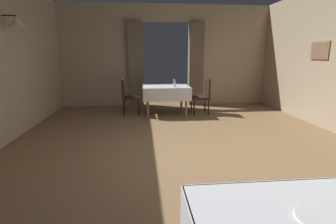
% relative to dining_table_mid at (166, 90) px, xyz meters
% --- Properties ---
extents(ground, '(10.08, 10.08, 0.00)m').
position_rel_dining_table_mid_xyz_m(ground, '(0.13, -2.91, -0.64)').
color(ground, olive).
extents(wall_back, '(6.40, 0.27, 3.00)m').
position_rel_dining_table_mid_xyz_m(wall_back, '(0.13, 1.27, 0.87)').
color(wall_back, tan).
rests_on(wall_back, ground).
extents(dining_table_mid, '(1.21, 1.05, 0.75)m').
position_rel_dining_table_mid_xyz_m(dining_table_mid, '(0.00, 0.00, 0.00)').
color(dining_table_mid, olive).
rests_on(dining_table_mid, ground).
extents(chair_mid_right, '(0.44, 0.44, 0.93)m').
position_rel_dining_table_mid_xyz_m(chair_mid_right, '(0.99, -0.09, -0.13)').
color(chair_mid_right, black).
rests_on(chair_mid_right, ground).
extents(chair_mid_left, '(0.44, 0.44, 0.93)m').
position_rel_dining_table_mid_xyz_m(chair_mid_left, '(-0.99, 0.00, -0.13)').
color(chair_mid_left, black).
rests_on(chair_mid_left, ground).
extents(plate_near_b, '(0.20, 0.20, 0.01)m').
position_rel_dining_table_mid_xyz_m(plate_near_b, '(0.25, -5.59, 0.11)').
color(plate_near_b, white).
rests_on(plate_near_b, dining_table_near).
extents(flower_vase_mid, '(0.07, 0.07, 0.20)m').
position_rel_dining_table_mid_xyz_m(flower_vase_mid, '(0.20, -0.24, 0.21)').
color(flower_vase_mid, silver).
rests_on(flower_vase_mid, dining_table_mid).
extents(plate_mid_b, '(0.22, 0.22, 0.01)m').
position_rel_dining_table_mid_xyz_m(plate_mid_b, '(0.33, 0.32, 0.11)').
color(plate_mid_b, white).
rests_on(plate_mid_b, dining_table_mid).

